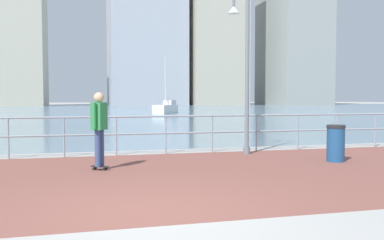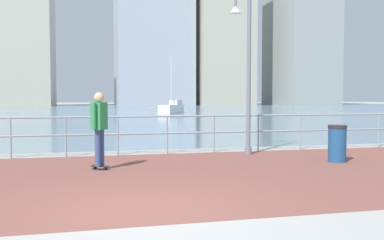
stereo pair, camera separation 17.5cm
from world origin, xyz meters
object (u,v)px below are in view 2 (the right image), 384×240
(lamppost, at_px, (244,58))
(skateboarder, at_px, (99,123))
(trash_bin, at_px, (337,143))
(sailboat_yellow, at_px, (172,108))

(lamppost, relative_size, skateboarder, 2.87)
(lamppost, xyz_separation_m, trash_bin, (1.71, -2.07, -2.29))
(lamppost, distance_m, skateboarder, 4.83)
(skateboarder, distance_m, sailboat_yellow, 34.89)
(trash_bin, bearing_deg, lamppost, 129.66)
(lamppost, bearing_deg, sailboat_yellow, 83.06)
(skateboarder, height_order, trash_bin, skateboarder)
(sailboat_yellow, bearing_deg, lamppost, -96.94)
(skateboarder, distance_m, trash_bin, 5.86)
(lamppost, bearing_deg, trash_bin, -50.34)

